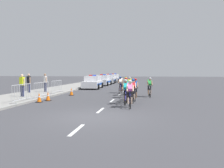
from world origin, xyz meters
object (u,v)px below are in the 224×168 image
police_car_second (103,81)px  spectator_middle (45,81)px  spectator_back (29,82)px  cyclist_sixth (150,87)px  cyclist_seventh (126,86)px  crowd_barrier_rear (57,87)px  cyclist_lead (130,93)px  crowd_barrier_front (22,93)px  police_car_third (109,79)px  crowd_barrier_middle (42,90)px  traffic_cone_near (48,96)px  cyclist_second (126,91)px  cyclist_fifth (126,87)px  traffic_cone_far (39,98)px  spectator_closest (22,84)px  cyclist_third (133,90)px  cyclist_fourth (135,89)px  cyclist_ninth (130,85)px  police_car_furthest (114,78)px  cyclist_eighth (121,85)px  police_car_nearest (93,83)px  traffic_cone_mid (71,92)px

police_car_second → spectator_middle: (-3.04, -12.29, 0.40)m
spectator_back → cyclist_sixth: bearing=-5.1°
cyclist_seventh → crowd_barrier_rear: bearing=174.6°
cyclist_lead → crowd_barrier_front: (-6.88, 0.78, -0.14)m
police_car_third → police_car_second: bearing=-90.0°
cyclist_seventh → police_car_third: (-4.57, 19.14, -0.11)m
crowd_barrier_middle → traffic_cone_near: 1.79m
cyclist_second → cyclist_fifth: (-0.28, 3.37, 0.00)m
traffic_cone_far → spectator_back: spectator_back is taller
traffic_cone_far → spectator_closest: bearing=139.0°
cyclist_third → spectator_closest: size_ratio=1.03×
cyclist_fourth → spectator_middle: size_ratio=1.03×
cyclist_seventh → cyclist_ninth: size_ratio=1.00×
cyclist_seventh → police_car_furthest: police_car_furthest is taller
spectator_closest → spectator_back: 3.43m
cyclist_third → cyclist_eighth: size_ratio=1.00×
police_car_nearest → crowd_barrier_front: bearing=-96.8°
cyclist_fifth → cyclist_sixth: size_ratio=1.00×
cyclist_lead → police_car_furthest: bearing=99.9°
spectator_closest → cyclist_third: bearing=-8.0°
police_car_furthest → spectator_middle: size_ratio=2.67×
traffic_cone_mid → traffic_cone_far: size_ratio=1.00×
cyclist_eighth → crowd_barrier_rear: (-5.53, -1.62, -0.14)m
cyclist_lead → cyclist_third: size_ratio=1.00×
cyclist_ninth → crowd_barrier_middle: 7.37m
cyclist_second → crowd_barrier_middle: bearing=161.2°
cyclist_ninth → traffic_cone_far: bearing=-131.4°
police_car_third → cyclist_seventh: bearing=-76.6°
cyclist_sixth → cyclist_fourth: bearing=-112.4°
police_car_furthest → police_car_third: bearing=-90.0°
cyclist_sixth → police_car_second: police_car_second is taller
cyclist_fifth → police_car_third: bearing=102.9°
cyclist_seventh → traffic_cone_far: (-5.15, -4.96, -0.48)m
spectator_back → cyclist_fourth: bearing=-19.2°
cyclist_second → cyclist_fourth: bearing=76.4°
cyclist_second → police_car_furthest: (-5.03, 29.62, -0.11)m
cyclist_ninth → traffic_cone_mid: cyclist_ninth is taller
cyclist_sixth → spectator_back: bearing=174.9°
cyclist_eighth → traffic_cone_mid: size_ratio=2.69×
cyclist_eighth → police_car_nearest: size_ratio=0.39×
cyclist_seventh → police_car_third: 19.68m
cyclist_fifth → cyclist_eighth: (-0.87, 3.79, 0.00)m
crowd_barrier_front → traffic_cone_far: (0.93, 0.45, -0.34)m
police_car_third → crowd_barrier_rear: size_ratio=1.93×
police_car_third → crowd_barrier_rear: bearing=-95.1°
cyclist_lead → cyclist_fourth: 3.11m
cyclist_eighth → crowd_barrier_middle: (-5.34, -4.96, -0.14)m
cyclist_fourth → police_car_third: size_ratio=0.38×
police_car_second → crowd_barrier_middle: police_car_second is taller
spectator_closest → spectator_middle: same height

